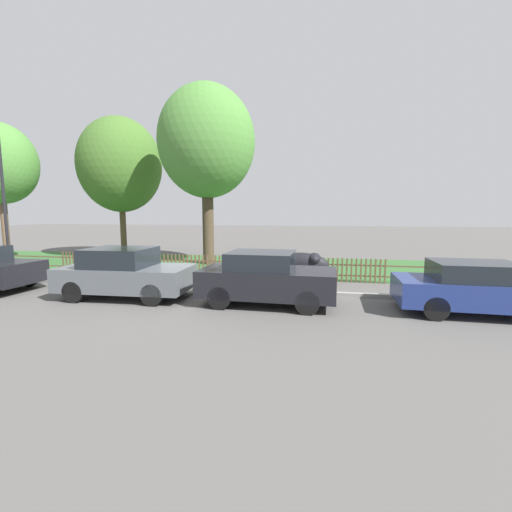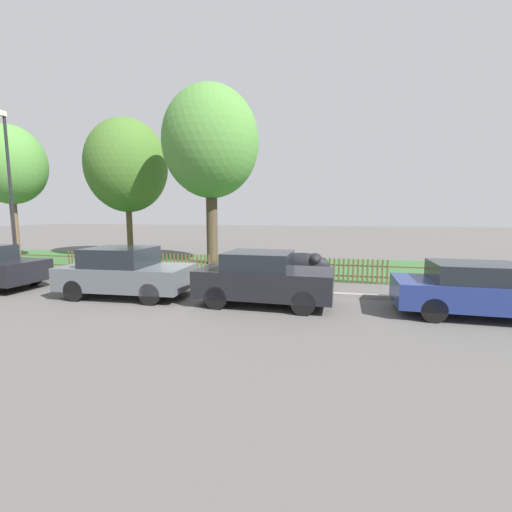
# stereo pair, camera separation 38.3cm
# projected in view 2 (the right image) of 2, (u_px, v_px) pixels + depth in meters

# --- Properties ---
(ground_plane) EXTENTS (120.00, 120.00, 0.00)m
(ground_plane) POSITION_uv_depth(u_px,v_px,m) (187.00, 290.00, 11.51)
(ground_plane) COLOR #565451
(kerb_stone) EXTENTS (38.72, 0.20, 0.12)m
(kerb_stone) POSITION_uv_depth(u_px,v_px,m) (188.00, 287.00, 11.60)
(kerb_stone) COLOR gray
(kerb_stone) RESTS_ON ground
(grass_strip) EXTENTS (38.72, 6.77, 0.01)m
(grass_strip) POSITION_uv_depth(u_px,v_px,m) (235.00, 265.00, 17.06)
(grass_strip) COLOR #33602D
(grass_strip) RESTS_ON ground
(park_fence) EXTENTS (38.72, 0.05, 0.90)m
(park_fence) POSITION_uv_depth(u_px,v_px,m) (211.00, 266.00, 13.74)
(park_fence) COLOR brown
(park_fence) RESTS_ON ground
(parked_car_black_saloon) EXTENTS (3.92, 2.00, 1.51)m
(parked_car_black_saloon) POSITION_uv_depth(u_px,v_px,m) (125.00, 272.00, 10.52)
(parked_car_black_saloon) COLOR #51565B
(parked_car_black_saloon) RESTS_ON ground
(parked_car_navy_estate) EXTENTS (3.78, 1.86, 1.48)m
(parked_car_navy_estate) POSITION_uv_depth(u_px,v_px,m) (264.00, 278.00, 9.58)
(parked_car_navy_estate) COLOR black
(parked_car_navy_estate) RESTS_ON ground
(parked_car_red_compact) EXTENTS (4.16, 1.84, 1.34)m
(parked_car_red_compact) POSITION_uv_depth(u_px,v_px,m) (481.00, 290.00, 8.42)
(parked_car_red_compact) COLOR navy
(parked_car_red_compact) RESTS_ON ground
(covered_motorcycle) EXTENTS (2.12, 0.78, 1.15)m
(covered_motorcycle) POSITION_uv_depth(u_px,v_px,m) (303.00, 265.00, 12.24)
(covered_motorcycle) COLOR black
(covered_motorcycle) RESTS_ON ground
(tree_nearest_kerb) EXTENTS (3.51, 3.51, 7.06)m
(tree_nearest_kerb) POSITION_uv_depth(u_px,v_px,m) (10.00, 165.00, 17.64)
(tree_nearest_kerb) COLOR brown
(tree_nearest_kerb) RESTS_ON ground
(tree_behind_motorcycle) EXTENTS (4.64, 4.64, 7.95)m
(tree_behind_motorcycle) POSITION_uv_depth(u_px,v_px,m) (127.00, 166.00, 19.77)
(tree_behind_motorcycle) COLOR brown
(tree_behind_motorcycle) RESTS_ON ground
(tree_mid_park) EXTENTS (4.70, 4.70, 8.69)m
(tree_mid_park) POSITION_uv_depth(u_px,v_px,m) (211.00, 143.00, 16.65)
(tree_mid_park) COLOR #473828
(tree_mid_park) RESTS_ON ground
(street_lamp) EXTENTS (0.20, 0.79, 6.42)m
(street_lamp) POSITION_uv_depth(u_px,v_px,m) (7.00, 177.00, 13.28)
(street_lamp) COLOR black
(street_lamp) RESTS_ON ground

